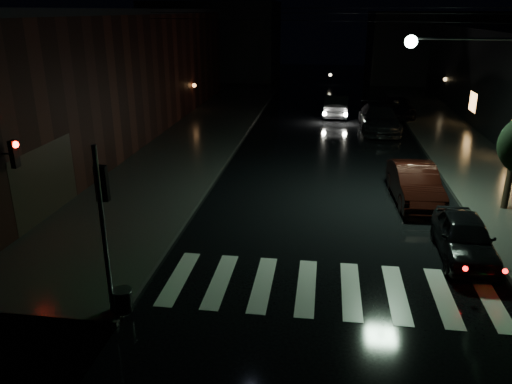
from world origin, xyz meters
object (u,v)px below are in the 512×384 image
at_px(parked_car_c, 379,118).
at_px(parked_car_d, 396,108).
at_px(oncoming_car, 337,105).
at_px(parked_car_b, 415,184).
at_px(parked_car_a, 464,237).

height_order(parked_car_c, parked_car_d, parked_car_c).
bearing_deg(oncoming_car, parked_car_b, 102.27).
xyz_separation_m(parked_car_b, oncoming_car, (-2.83, 16.61, 0.02)).
xyz_separation_m(parked_car_a, parked_car_b, (-0.76, 4.64, 0.08)).
bearing_deg(parked_car_b, parked_car_c, 88.26).
distance_m(parked_car_a, parked_car_c, 16.89).
relative_size(parked_car_c, parked_car_d, 1.15).
bearing_deg(parked_car_b, oncoming_car, 96.68).
distance_m(parked_car_c, parked_car_d, 4.75).
height_order(parked_car_a, oncoming_car, oncoming_car).
bearing_deg(parked_car_a, parked_car_d, 89.90).
distance_m(parked_car_b, parked_car_c, 12.23).
xyz_separation_m(parked_car_a, oncoming_car, (-3.60, 21.25, 0.11)).
bearing_deg(parked_car_d, parked_car_c, -108.12).
xyz_separation_m(parked_car_a, parked_car_d, (0.55, 21.34, 0.02)).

